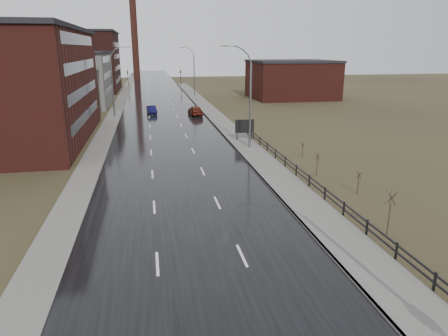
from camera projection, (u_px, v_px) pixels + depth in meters
name	position (u px, v px, depth m)	size (l,w,h in m)	color
road	(163.00, 117.00, 66.71)	(14.00, 300.00, 0.06)	black
sidewalk_right	(250.00, 150.00, 44.69)	(3.20, 180.00, 0.18)	#595651
curb_right	(237.00, 151.00, 44.42)	(0.16, 180.00, 0.18)	slate
sidewalk_left	(113.00, 118.00, 65.24)	(2.40, 260.00, 0.12)	#595651
warehouse_mid	(67.00, 79.00, 78.95)	(16.32, 20.40, 10.50)	slate
warehouse_far	(67.00, 61.00, 105.59)	(26.52, 24.48, 15.50)	#331611
building_right	(291.00, 79.00, 91.59)	(18.36, 16.32, 8.50)	#471914
smokestack	(135.00, 36.00, 145.93)	(2.70, 2.70, 30.70)	#331611
streetlight_right_mid	(248.00, 97.00, 43.96)	(3.36, 0.28, 11.35)	slate
streetlight_left	(114.00, 81.00, 65.56)	(3.36, 0.28, 11.35)	slate
streetlight_right_far	(193.00, 71.00, 94.79)	(3.36, 0.28, 11.35)	slate
guardrail	(329.00, 195.00, 29.10)	(0.10, 53.05, 1.10)	black
shrub_c	(390.00, 213.00, 23.83)	(0.69, 0.73, 2.93)	#382D23
shrub_d	(358.00, 182.00, 31.16)	(0.44, 0.46, 1.81)	#382D23
shrub_e	(317.00, 164.00, 35.60)	(0.50, 0.53, 2.11)	#382D23
shrub_f	(303.00, 149.00, 41.85)	(0.38, 0.40, 1.57)	#382D23
billboard	(244.00, 127.00, 48.80)	(2.36, 0.17, 2.71)	black
traffic_light_left	(128.00, 71.00, 120.45)	(0.58, 2.73, 5.30)	black
traffic_light_right	(181.00, 70.00, 123.30)	(0.58, 2.73, 5.30)	black
car_near	(152.00, 110.00, 69.82)	(1.44, 4.14, 1.36)	#0B0A36
car_far	(195.00, 111.00, 68.08)	(1.94, 4.83, 1.65)	#55180E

